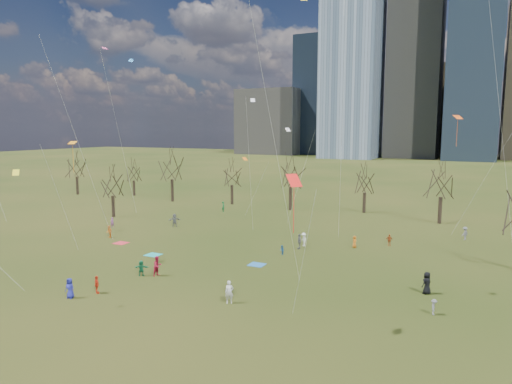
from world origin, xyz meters
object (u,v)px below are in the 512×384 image
at_px(blanket_crimson, 121,243).
at_px(person_4, 97,285).
at_px(person_0, 70,288).
at_px(blanket_navy, 257,265).
at_px(person_1, 229,292).
at_px(person_2, 158,266).
at_px(blanket_teal, 153,255).

height_order(blanket_crimson, person_4, person_4).
bearing_deg(person_0, blanket_navy, 50.37).
bearing_deg(person_1, person_2, 131.31).
height_order(blanket_crimson, person_0, person_0).
relative_size(blanket_teal, blanket_crimson, 1.00).
bearing_deg(blanket_crimson, person_2, -34.34).
xyz_separation_m(blanket_crimson, person_4, (10.22, -14.13, 0.74)).
relative_size(blanket_navy, person_4, 1.06).
bearing_deg(blanket_teal, blanket_navy, 7.97).
distance_m(blanket_crimson, person_2, 14.45).
bearing_deg(person_0, person_1, 14.35).
bearing_deg(blanket_navy, person_2, -133.48).
relative_size(blanket_navy, person_1, 0.87).
bearing_deg(blanket_crimson, person_1, -27.61).
bearing_deg(person_2, person_4, 174.70).
height_order(blanket_teal, person_0, person_0).
height_order(blanket_crimson, person_1, person_1).
xyz_separation_m(blanket_crimson, person_0, (9.04, -15.90, 0.83)).
bearing_deg(person_4, blanket_teal, -36.39).
xyz_separation_m(blanket_teal, person_4, (3.32, -11.61, 0.74)).
height_order(blanket_navy, person_4, person_4).
height_order(blanket_teal, person_2, person_2).
bearing_deg(blanket_navy, person_1, -76.13).
xyz_separation_m(person_0, person_1, (12.33, 4.73, 0.08)).
xyz_separation_m(person_0, person_2, (2.87, 7.77, 0.11)).
bearing_deg(blanket_navy, person_0, -123.00).
relative_size(blanket_teal, person_2, 0.84).
distance_m(person_1, person_2, 9.94).
distance_m(person_0, person_1, 13.20).
bearing_deg(person_2, blanket_crimson, 66.08).
height_order(blanket_teal, blanket_navy, same).
bearing_deg(person_2, person_1, -97.40).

